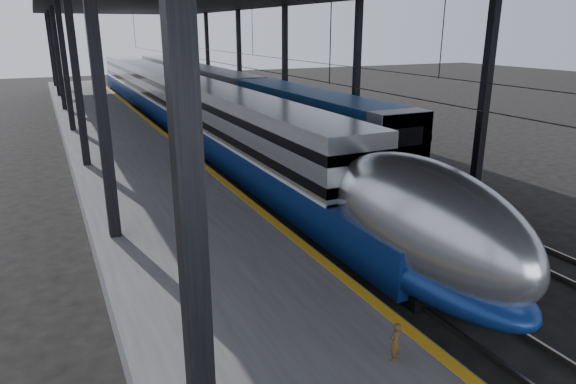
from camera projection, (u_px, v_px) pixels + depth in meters
ground at (351, 294)px, 14.89m from camera, size 160.00×160.00×0.00m
platform at (122, 149)px, 30.52m from camera, size 6.00×80.00×1.00m
yellow_strip at (168, 137)px, 31.51m from camera, size 0.30×80.00×0.01m
rails at (247, 144)px, 33.91m from camera, size 6.52×80.00×0.16m
tgv_train at (181, 105)px, 38.44m from camera, size 2.83×65.20×4.06m
second_train at (217, 91)px, 46.39m from camera, size 2.79×56.05×3.84m
child at (395, 342)px, 10.16m from camera, size 0.36×0.30×0.85m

